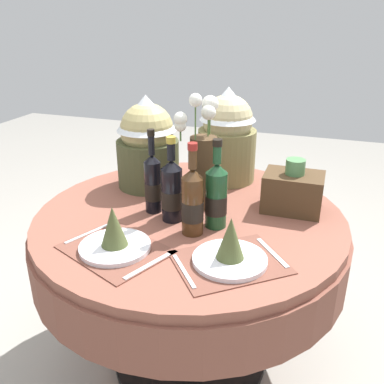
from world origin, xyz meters
name	(u,v)px	position (x,y,z in m)	size (l,w,h in m)	color
ground	(190,356)	(0.00, 0.00, 0.00)	(8.00, 8.00, 0.00)	#9E998E
dining_table	(190,245)	(0.00, 0.00, 0.60)	(1.25, 1.25, 0.74)	brown
place_setting_left	(114,238)	(-0.15, -0.34, 0.79)	(0.42, 0.37, 0.16)	brown
place_setting_right	(230,250)	(0.24, -0.30, 0.79)	(0.43, 0.42, 0.16)	brown
flower_vase	(202,161)	(0.02, 0.09, 0.94)	(0.14, 0.19, 0.47)	#47331E
wine_bottle_left	(172,190)	(-0.05, -0.07, 0.87)	(0.08, 0.08, 0.33)	black
wine_bottle_centre	(193,201)	(0.06, -0.15, 0.87)	(0.08, 0.08, 0.34)	#422814
wine_bottle_right	(153,183)	(-0.14, -0.02, 0.86)	(0.07, 0.07, 0.34)	black
wine_bottle_rear	(216,195)	(0.13, -0.07, 0.87)	(0.08, 0.08, 0.34)	#194223
gift_tub_back_left	(147,139)	(-0.27, 0.22, 0.96)	(0.28, 0.28, 0.41)	#474C2D
gift_tub_back_centre	(227,132)	(0.04, 0.41, 0.97)	(0.27, 0.27, 0.43)	olive
woven_basket_side_right	(293,191)	(0.38, 0.17, 0.83)	(0.23, 0.17, 0.21)	#47331E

